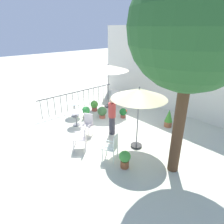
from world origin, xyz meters
TOP-DOWN VIEW (x-y plane):
  - ground_plane at (0.00, 0.00)m, footprint 60.00×60.00m
  - villa_facade at (0.00, 3.75)m, footprint 9.13×0.30m
  - terrace_railing at (-3.03, 0.00)m, footprint 0.03×4.83m
  - shade_tree at (3.72, -0.64)m, footprint 3.48×3.32m
  - patio_umbrella_0 at (1.95, -0.57)m, footprint 2.03×2.03m
  - patio_umbrella_1 at (-2.03, 1.41)m, footprint 2.32×2.32m
  - cafe_table_0 at (-2.20, -0.76)m, footprint 0.77×0.77m
  - cafe_table_1 at (-1.23, -1.30)m, footprint 0.65×0.65m
  - patio_chair_0 at (-0.17, -1.39)m, footprint 0.58×0.58m
  - patio_chair_1 at (0.62, -2.21)m, footprint 0.68×0.67m
  - patio_chair_2 at (1.93, -1.82)m, footprint 0.61×0.60m
  - patio_chair_3 at (-2.11, 2.04)m, footprint 0.66×0.65m
  - potted_plant_0 at (2.53, -1.80)m, footprint 0.39×0.39m
  - potted_plant_1 at (-0.35, 0.98)m, footprint 0.39×0.38m
  - potted_plant_2 at (-1.56, -0.49)m, footprint 0.40×0.40m
  - potted_plant_3 at (-1.05, 0.16)m, footprint 0.47×0.47m
  - potted_plant_4 at (1.80, 1.86)m, footprint 0.37×0.37m
  - potted_plant_5 at (-2.09, 0.43)m, footprint 0.42×0.42m
  - standing_person at (0.52, -0.57)m, footprint 0.39×0.39m

SIDE VIEW (x-z plane):
  - ground_plane at x=0.00m, z-range 0.00..0.00m
  - potted_plant_1 at x=-0.35m, z-range 0.03..0.55m
  - potted_plant_5 at x=-2.09m, z-range 0.03..0.62m
  - potted_plant_3 at x=-1.05m, z-range 0.03..0.64m
  - potted_plant_0 at x=2.53m, z-range 0.04..0.66m
  - potted_plant_2 at x=-1.56m, z-range 0.05..0.69m
  - potted_plant_4 at x=1.80m, z-range 0.00..0.87m
  - cafe_table_1 at x=-1.23m, z-range 0.13..0.84m
  - patio_chair_0 at x=-0.17m, z-range 0.05..0.98m
  - cafe_table_0 at x=-2.20m, z-range 0.15..0.90m
  - patio_chair_3 at x=-2.11m, z-range 0.06..1.02m
  - patio_chair_1 at x=0.62m, z-range 0.08..0.99m
  - patio_chair_2 at x=1.93m, z-range 0.07..1.06m
  - terrace_railing at x=-3.03m, z-range 0.18..1.19m
  - standing_person at x=0.52m, z-range 0.03..1.68m
  - patio_umbrella_0 at x=1.95m, z-range 0.96..3.40m
  - villa_facade at x=0.00m, z-range 0.00..4.49m
  - patio_umbrella_1 at x=-2.03m, z-range 1.03..3.55m
  - shade_tree at x=3.72m, z-range 1.36..7.38m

